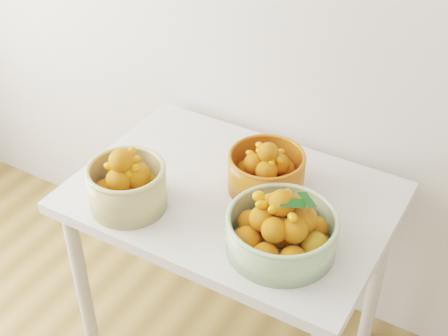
{
  "coord_description": "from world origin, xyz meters",
  "views": [
    {
      "loc": [
        0.6,
        0.26,
        2.01
      ],
      "look_at": [
        -0.13,
        1.51,
        0.92
      ],
      "focal_mm": 50.0,
      "sensor_mm": 36.0,
      "label": 1
    }
  ],
  "objects_px": {
    "bowl_green": "(282,230)",
    "bowl_orange": "(266,171)",
    "table": "(232,216)",
    "bowl_cream": "(127,185)"
  },
  "relations": [
    {
      "from": "bowl_green",
      "to": "bowl_orange",
      "type": "bearing_deg",
      "value": 126.23
    },
    {
      "from": "table",
      "to": "bowl_green",
      "type": "relative_size",
      "value": 3.14
    },
    {
      "from": "table",
      "to": "bowl_cream",
      "type": "distance_m",
      "value": 0.37
    },
    {
      "from": "bowl_cream",
      "to": "bowl_orange",
      "type": "relative_size",
      "value": 1.02
    },
    {
      "from": "bowl_green",
      "to": "table",
      "type": "bearing_deg",
      "value": 149.0
    },
    {
      "from": "table",
      "to": "bowl_orange",
      "type": "xyz_separation_m",
      "value": [
        0.08,
        0.08,
        0.17
      ]
    },
    {
      "from": "table",
      "to": "bowl_cream",
      "type": "relative_size",
      "value": 3.23
    },
    {
      "from": "bowl_cream",
      "to": "bowl_green",
      "type": "bearing_deg",
      "value": 7.51
    },
    {
      "from": "table",
      "to": "bowl_orange",
      "type": "bearing_deg",
      "value": 43.08
    },
    {
      "from": "bowl_green",
      "to": "bowl_cream",
      "type": "bearing_deg",
      "value": -172.49
    }
  ]
}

